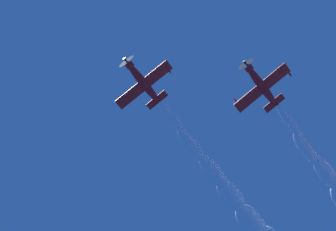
% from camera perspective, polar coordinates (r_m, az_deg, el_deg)
% --- Properties ---
extents(airplane_lead, '(7.35, 7.69, 3.03)m').
position_cam_1_polar(airplane_lead, '(97.51, -1.92, 2.54)').
color(airplane_lead, red).
extents(airplane_left_wingman, '(7.35, 7.63, 3.19)m').
position_cam_1_polar(airplane_left_wingman, '(97.92, 6.86, 2.30)').
color(airplane_left_wingman, red).
extents(smoke_trail_lead, '(30.28, 19.10, 4.18)m').
position_cam_1_polar(smoke_trail_lead, '(107.16, 6.51, -8.11)').
color(smoke_trail_lead, white).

